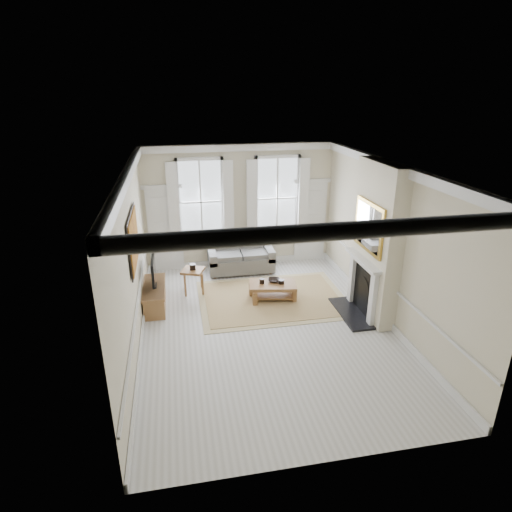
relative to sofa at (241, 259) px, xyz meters
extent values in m
plane|color=#B7B5AD|center=(0.06, -3.11, -0.35)|extent=(7.20, 7.20, 0.00)
plane|color=white|center=(0.06, -3.11, 3.05)|extent=(7.20, 7.20, 0.00)
plane|color=beige|center=(0.06, 0.49, 1.35)|extent=(5.20, 0.00, 5.20)
plane|color=beige|center=(-2.54, -3.11, 1.35)|extent=(0.00, 7.20, 7.20)
plane|color=beige|center=(2.66, -3.11, 1.35)|extent=(0.00, 7.20, 7.20)
cube|color=silver|center=(-1.99, 0.45, 0.80)|extent=(0.90, 0.08, 2.30)
cube|color=silver|center=(2.11, 0.45, 0.80)|extent=(0.90, 0.08, 2.30)
cube|color=gold|center=(-2.50, -2.81, 1.70)|extent=(0.05, 1.66, 1.06)
cube|color=beige|center=(2.49, -2.91, 1.35)|extent=(0.35, 1.70, 3.38)
cube|color=black|center=(2.06, -2.91, -0.33)|extent=(0.55, 1.50, 0.05)
cube|color=silver|center=(2.26, -3.46, 0.22)|extent=(0.10, 0.18, 1.15)
cube|color=silver|center=(2.26, -2.36, 0.22)|extent=(0.10, 0.18, 1.15)
cube|color=silver|center=(2.21, -2.91, 0.95)|extent=(0.20, 1.45, 0.06)
cube|color=black|center=(2.31, -2.91, 0.20)|extent=(0.02, 0.92, 1.00)
cube|color=gold|center=(2.27, -2.91, 1.70)|extent=(0.06, 1.26, 1.06)
cube|color=#5C5C5A|center=(0.00, -0.06, -0.09)|extent=(1.77, 0.86, 0.40)
cube|color=#5C5C5A|center=(0.00, 0.27, 0.27)|extent=(1.77, 0.20, 0.44)
cube|color=#5C5C5A|center=(-0.79, -0.06, 0.15)|extent=(0.20, 0.86, 0.30)
cube|color=#5C5C5A|center=(0.79, -0.06, 0.15)|extent=(0.20, 0.86, 0.30)
cylinder|color=brown|center=(-0.77, -0.37, -0.31)|extent=(0.06, 0.06, 0.08)
cylinder|color=brown|center=(0.77, 0.25, -0.31)|extent=(0.06, 0.06, 0.08)
cube|color=brown|center=(-1.36, -1.10, 0.23)|extent=(0.64, 0.64, 0.06)
cube|color=brown|center=(-1.56, -1.30, -0.08)|extent=(0.05, 0.05, 0.55)
cube|color=brown|center=(-1.16, -1.30, -0.08)|extent=(0.05, 0.05, 0.55)
cube|color=brown|center=(-1.56, -0.90, -0.08)|extent=(0.05, 0.05, 0.55)
cube|color=brown|center=(-1.16, -0.90, -0.08)|extent=(0.05, 0.05, 0.55)
cube|color=#A88456|center=(0.48, -1.86, -0.34)|extent=(3.50, 2.60, 0.02)
cube|color=brown|center=(0.48, -1.86, 0.02)|extent=(1.21, 0.83, 0.08)
cube|color=brown|center=(0.02, -2.08, -0.19)|extent=(0.10, 0.10, 0.34)
cube|color=brown|center=(0.94, -2.08, -0.19)|extent=(0.10, 0.10, 0.34)
cube|color=brown|center=(0.02, -1.63, -0.19)|extent=(0.10, 0.10, 0.34)
cube|color=brown|center=(0.94, -1.63, -0.19)|extent=(0.10, 0.10, 0.34)
cylinder|color=black|center=(0.23, -1.81, 0.12)|extent=(0.12, 0.12, 0.12)
cylinder|color=black|center=(0.68, -1.91, 0.11)|extent=(0.14, 0.14, 0.10)
imported|color=black|center=(0.53, -1.76, 0.10)|extent=(0.35, 0.35, 0.07)
cube|color=brown|center=(-2.28, -1.67, -0.10)|extent=(0.46, 1.43, 0.51)
cube|color=black|center=(-2.26, -1.67, 0.17)|extent=(0.08, 0.30, 0.03)
cube|color=black|center=(-2.26, -1.67, 0.56)|extent=(0.05, 0.90, 0.55)
cube|color=black|center=(-2.23, -1.67, 0.56)|extent=(0.01, 0.83, 0.50)
camera|label=1|loc=(-1.65, -10.83, 4.41)|focal=30.00mm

